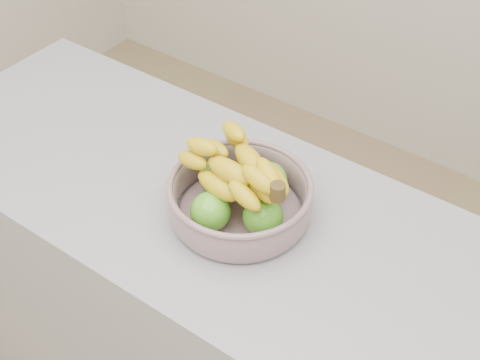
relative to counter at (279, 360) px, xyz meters
The scene contains 2 objects.
counter is the anchor object (origin of this frame).
fruit_bowl 0.52m from the counter, behind, with size 0.31×0.31×0.17m.
Camera 1 is at (0.48, -0.35, 1.92)m, focal length 50.00 mm.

